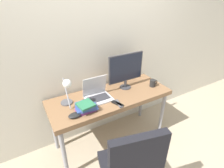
{
  "coord_description": "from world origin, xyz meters",
  "views": [
    {
      "loc": [
        -0.92,
        -1.35,
        1.98
      ],
      "look_at": [
        0.0,
        0.27,
        0.96
      ],
      "focal_mm": 28.0,
      "sensor_mm": 36.0,
      "label": 1
    }
  ],
  "objects": [
    {
      "name": "desk",
      "position": [
        0.0,
        0.3,
        0.71
      ],
      "size": [
        1.58,
        0.61,
        0.78
      ],
      "color": "brown",
      "rests_on": "ground_plane"
    },
    {
      "name": "mug",
      "position": [
        0.63,
        0.22,
        0.83
      ],
      "size": [
        0.12,
        0.08,
        0.1
      ],
      "color": "black",
      "rests_on": "desk"
    },
    {
      "name": "ground_plane",
      "position": [
        0.0,
        0.0,
        0.0
      ],
      "size": [
        12.0,
        12.0,
        0.0
      ],
      "primitive_type": "plane",
      "color": "tan"
    },
    {
      "name": "office_chair",
      "position": [
        -0.28,
        -0.57,
        0.59
      ],
      "size": [
        0.65,
        0.64,
        1.06
      ],
      "color": "black",
      "rests_on": "ground_plane"
    },
    {
      "name": "game_controller",
      "position": [
        -0.54,
        0.12,
        0.8
      ],
      "size": [
        0.15,
        0.1,
        0.04
      ],
      "color": "black",
      "rests_on": "desk"
    },
    {
      "name": "book_stack",
      "position": [
        -0.39,
        0.16,
        0.83
      ],
      "size": [
        0.25,
        0.22,
        0.11
      ],
      "color": "#753384",
      "rests_on": "desk"
    },
    {
      "name": "laptop",
      "position": [
        -0.17,
        0.33,
        0.83
      ],
      "size": [
        0.31,
        0.26,
        0.27
      ],
      "color": "silver",
      "rests_on": "desk"
    },
    {
      "name": "wall_back",
      "position": [
        0.0,
        0.67,
        1.3
      ],
      "size": [
        8.0,
        0.05,
        2.6
      ],
      "color": "beige",
      "rests_on": "ground_plane"
    },
    {
      "name": "monitor",
      "position": [
        0.28,
        0.39,
        1.05
      ],
      "size": [
        0.51,
        0.15,
        0.49
      ],
      "color": "#333338",
      "rests_on": "desk"
    },
    {
      "name": "tv_remote",
      "position": [
        -0.02,
        0.09,
        0.79
      ],
      "size": [
        0.09,
        0.16,
        0.02
      ],
      "color": "black",
      "rests_on": "desk"
    },
    {
      "name": "media_remote",
      "position": [
        -0.01,
        0.08,
        0.79
      ],
      "size": [
        0.06,
        0.16,
        0.02
      ],
      "color": "#4C4C51",
      "rests_on": "desk"
    },
    {
      "name": "desk_lamp",
      "position": [
        -0.54,
        0.31,
        1.02
      ],
      "size": [
        0.14,
        0.26,
        0.38
      ],
      "color": "#4C4C51",
      "rests_on": "desk"
    }
  ]
}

